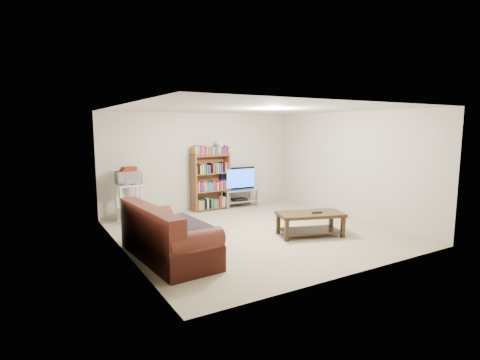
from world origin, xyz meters
TOP-DOWN VIEW (x-y plane):
  - floor at (0.00, 0.00)m, footprint 5.00×5.00m
  - ceiling at (0.00, 0.00)m, footprint 5.00×5.00m
  - wall_back at (0.00, 2.50)m, footprint 5.00×0.00m
  - wall_front at (0.00, -2.50)m, footprint 5.00×0.00m
  - wall_left at (-2.50, 0.00)m, footprint 0.00×5.00m
  - wall_right at (2.50, 0.00)m, footprint 0.00×5.00m
  - sofa at (-2.04, -0.56)m, footprint 1.02×2.07m
  - blanket at (-1.85, -0.68)m, footprint 0.93×1.12m
  - cat at (-1.87, -0.50)m, footprint 0.26×0.56m
  - coffee_table at (0.79, -0.73)m, footprint 1.36×0.97m
  - remote at (0.87, -0.82)m, footprint 0.21×0.09m
  - tv_stand at (0.96, 2.24)m, footprint 0.93×0.45m
  - television at (0.96, 2.24)m, footprint 0.99×0.17m
  - dvd_player at (0.96, 2.24)m, footprint 0.38×0.27m
  - bookshelf at (0.17, 2.30)m, footprint 1.00×0.36m
  - shelf_clutter at (0.26, 2.32)m, footprint 0.72×0.25m
  - microwave_stand at (-1.90, 2.11)m, footprint 0.54×0.41m
  - microwave at (-1.90, 2.11)m, footprint 0.53×0.38m
  - game_boxes at (-1.90, 2.11)m, footprint 0.32×0.28m

SIDE VIEW (x-z plane):
  - floor at x=0.00m, z-range 0.00..0.00m
  - dvd_player at x=0.96m, z-range 0.16..0.22m
  - sofa at x=-2.04m, z-range -0.12..0.74m
  - tv_stand at x=0.96m, z-range 0.08..0.54m
  - coffee_table at x=0.79m, z-range 0.09..0.54m
  - remote at x=0.87m, z-range 0.45..0.47m
  - blanket at x=-1.85m, z-range 0.42..0.60m
  - microwave_stand at x=-1.90m, z-range 0.12..0.95m
  - cat at x=-1.87m, z-range 0.49..0.66m
  - bookshelf at x=0.17m, z-range 0.02..1.44m
  - television at x=0.96m, z-range 0.46..1.02m
  - microwave at x=-1.90m, z-range 0.83..1.11m
  - game_boxes at x=-1.90m, z-range 1.11..1.16m
  - wall_back at x=0.00m, z-range -1.30..3.70m
  - wall_front at x=0.00m, z-range -1.30..3.70m
  - wall_left at x=-2.50m, z-range -1.30..3.70m
  - wall_right at x=2.50m, z-range -1.30..3.70m
  - shelf_clutter at x=0.26m, z-range 1.38..1.66m
  - ceiling at x=0.00m, z-range 2.40..2.40m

